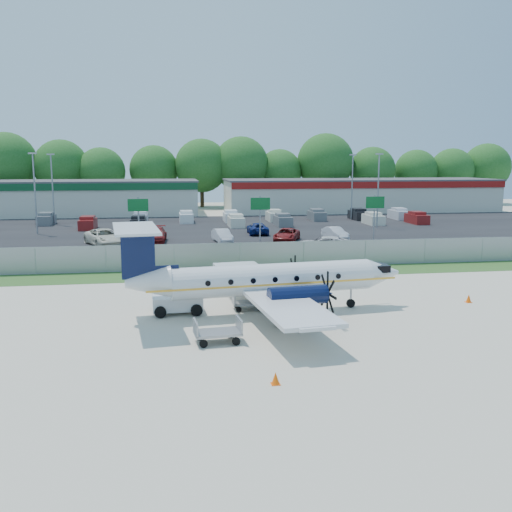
{
  "coord_description": "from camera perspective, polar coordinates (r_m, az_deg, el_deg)",
  "views": [
    {
      "loc": [
        -5.35,
        -28.71,
        8.17
      ],
      "look_at": [
        0.0,
        6.0,
        2.3
      ],
      "focal_mm": 40.0,
      "sensor_mm": 36.0,
      "label": 1
    }
  ],
  "objects": [
    {
      "name": "parked_car_c",
      "position": [
        58.21,
        -3.4,
        1.41
      ],
      "size": [
        2.0,
        4.18,
        1.32
      ],
      "primitive_type": "imported",
      "rotation": [
        0.0,
        0.0,
        0.16
      ],
      "color": "silver",
      "rests_on": "ground"
    },
    {
      "name": "parked_car_f",
      "position": [
        64.61,
        -12.13,
        2.01
      ],
      "size": [
        2.49,
        4.26,
        1.36
      ],
      "primitive_type": "imported",
      "rotation": [
        0.0,
        0.0,
        2.91
      ],
      "color": "silver",
      "rests_on": "ground"
    },
    {
      "name": "baggage_cart_far",
      "position": [
        26.14,
        -3.86,
        -7.57
      ],
      "size": [
        2.21,
        1.44,
        1.1
      ],
      "color": "gray",
      "rests_on": "ground"
    },
    {
      "name": "grass_verge",
      "position": [
        41.87,
        -1.25,
        -1.76
      ],
      "size": [
        170.0,
        4.0,
        0.02
      ],
      "primitive_type": "cube",
      "color": "#2D561E",
      "rests_on": "ground"
    },
    {
      "name": "light_pole_nw",
      "position": [
        68.37,
        -21.26,
        6.39
      ],
      "size": [
        0.9,
        0.35,
        9.09
      ],
      "color": "gray",
      "rests_on": "ground"
    },
    {
      "name": "cone_starboard_wing",
      "position": [
        40.29,
        2.67,
        -1.87
      ],
      "size": [
        0.36,
        0.36,
        0.52
      ],
      "color": "#FF5808",
      "rests_on": "ground"
    },
    {
      "name": "aircraft",
      "position": [
        30.62,
        1.09,
        -2.34
      ],
      "size": [
        15.97,
        15.72,
        4.91
      ],
      "color": "silver",
      "rests_on": "ground"
    },
    {
      "name": "tree_line",
      "position": [
        103.18,
        -5.78,
        4.9
      ],
      "size": [
        112.0,
        6.0,
        14.0
      ],
      "primitive_type": null,
      "color": "#1E5519",
      "rests_on": "ground"
    },
    {
      "name": "light_pole_sw",
      "position": [
        78.15,
        -19.7,
        6.79
      ],
      "size": [
        0.9,
        0.35,
        9.09
      ],
      "color": "gray",
      "rests_on": "ground"
    },
    {
      "name": "baggage_cart_near",
      "position": [
        31.75,
        -0.78,
        -4.63
      ],
      "size": [
        1.77,
        1.11,
        0.91
      ],
      "color": "gray",
      "rests_on": "ground"
    },
    {
      "name": "access_road",
      "position": [
        48.7,
        -2.33,
        -0.16
      ],
      "size": [
        170.0,
        8.0,
        0.02
      ],
      "primitive_type": "cube",
      "color": "black",
      "rests_on": "ground"
    },
    {
      "name": "light_pole_ne",
      "position": [
        71.43,
        12.13,
        6.93
      ],
      "size": [
        0.9,
        0.35,
        9.09
      ],
      "color": "gray",
      "rests_on": "ground"
    },
    {
      "name": "parked_car_d",
      "position": [
        58.85,
        3.08,
        1.5
      ],
      "size": [
        3.81,
        5.25,
        1.33
      ],
      "primitive_type": "imported",
      "rotation": [
        0.0,
        0.0,
        -0.38
      ],
      "color": "maroon",
      "rests_on": "ground"
    },
    {
      "name": "light_pole_se",
      "position": [
        80.85,
        9.6,
        7.28
      ],
      "size": [
        0.9,
        0.35,
        9.09
      ],
      "color": "gray",
      "rests_on": "ground"
    },
    {
      "name": "far_parking_rows",
      "position": [
        74.36,
        -4.59,
        3.15
      ],
      "size": [
        56.0,
        10.0,
        1.6
      ],
      "primitive_type": null,
      "color": "gray",
      "rests_on": "ground"
    },
    {
      "name": "road_car_east",
      "position": [
        55.39,
        23.62,
        0.21
      ],
      "size": [
        5.37,
        3.63,
        1.37
      ],
      "primitive_type": "imported",
      "rotation": [
        0.0,
        0.0,
        1.27
      ],
      "color": "#595B5E",
      "rests_on": "ground"
    },
    {
      "name": "perimeter_fence",
      "position": [
        43.64,
        -1.6,
        0.03
      ],
      "size": [
        120.0,
        0.06,
        1.99
      ],
      "color": "gray",
      "rests_on": "ground"
    },
    {
      "name": "parking_lot",
      "position": [
        69.4,
        -4.28,
        2.71
      ],
      "size": [
        170.0,
        32.0,
        0.02
      ],
      "primitive_type": "cube",
      "color": "black",
      "rests_on": "ground"
    },
    {
      "name": "building_east",
      "position": [
        96.12,
        10.35,
        6.04
      ],
      "size": [
        44.4,
        12.4,
        5.24
      ],
      "color": "beige",
      "rests_on": "ground"
    },
    {
      "name": "parked_car_a",
      "position": [
        57.81,
        -14.9,
        1.04
      ],
      "size": [
        4.78,
        6.34,
        1.6
      ],
      "primitive_type": "imported",
      "rotation": [
        0.0,
        0.0,
        0.42
      ],
      "color": "beige",
      "rests_on": "ground"
    },
    {
      "name": "pushback_tug",
      "position": [
        31.29,
        -7.65,
        -4.44
      ],
      "size": [
        2.74,
        2.03,
        1.43
      ],
      "color": "silver",
      "rests_on": "ground"
    },
    {
      "name": "sign_mid",
      "position": [
        52.49,
        0.43,
        4.51
      ],
      "size": [
        1.8,
        0.26,
        5.0
      ],
      "color": "gray",
      "rests_on": "ground"
    },
    {
      "name": "parked_car_e",
      "position": [
        60.83,
        7.9,
        1.68
      ],
      "size": [
        2.1,
        4.09,
        1.28
      ],
      "primitive_type": "imported",
      "rotation": [
        0.0,
        0.0,
        0.2
      ],
      "color": "silver",
      "rests_on": "ground"
    },
    {
      "name": "ground",
      "position": [
        30.33,
        1.74,
        -6.15
      ],
      "size": [
        170.0,
        170.0,
        0.0
      ],
      "primitive_type": "plane",
      "color": "beige",
      "rests_on": "ground"
    },
    {
      "name": "sign_right",
      "position": [
        55.31,
        11.79,
        4.57
      ],
      "size": [
        1.8,
        0.26,
        5.0
      ],
      "color": "gray",
      "rests_on": "ground"
    },
    {
      "name": "parked_car_g",
      "position": [
        64.32,
        0.17,
        2.19
      ],
      "size": [
        2.39,
        4.76,
        1.29
      ],
      "primitive_type": "imported",
      "rotation": [
        0.0,
        0.0,
        3.09
      ],
      "color": "navy",
      "rests_on": "ground"
    },
    {
      "name": "cone_port_wing",
      "position": [
        21.57,
        1.96,
        -12.15
      ],
      "size": [
        0.33,
        0.33,
        0.47
      ],
      "color": "#FF5808",
      "rests_on": "ground"
    },
    {
      "name": "cone_nose",
      "position": [
        35.61,
        20.5,
        -4.01
      ],
      "size": [
        0.34,
        0.34,
        0.48
      ],
      "color": "#FF5808",
      "rests_on": "ground"
    },
    {
      "name": "parked_car_b",
      "position": [
        58.95,
        -10.01,
        1.38
      ],
      "size": [
        2.4,
        5.3,
        1.51
      ],
      "primitive_type": "imported",
      "rotation": [
        0.0,
        0.0,
        -0.06
      ],
      "color": "maroon",
      "rests_on": "ground"
    },
    {
      "name": "sign_left",
      "position": [
        51.89,
        -11.69,
        4.26
      ],
      "size": [
        1.8,
        0.26,
        5.0
      ],
      "color": "gray",
      "rests_on": "ground"
    },
    {
      "name": "building_west",
      "position": [
        92.76,
        -20.44,
        5.48
      ],
      "size": [
        46.4,
        12.4,
        5.24
      ],
      "color": "beige",
      "rests_on": "ground"
    },
    {
      "name": "road_car_mid",
      "position": [
        51.31,
        6.81,
        0.26
      ],
      "size": [
        5.99,
        4.0,
        1.53
      ],
      "primitive_type": "imported",
      "rotation": [
        0.0,
        0.0,
        -1.86
      ],
      "color": "silver",
      "rests_on": "ground"
    }
  ]
}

